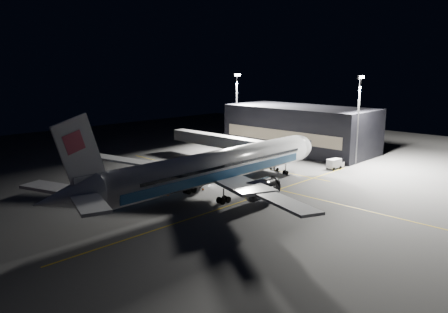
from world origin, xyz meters
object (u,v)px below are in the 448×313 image
Objects in this scene: safety_cone_a at (168,194)px; floodlight_mast_north at (237,103)px; airliner at (214,167)px; floodlight_mast_south at (359,112)px; service_truck at (335,163)px; jet_bridge at (229,143)px; baggage_tug at (200,179)px; safety_cone_b at (203,188)px; safety_cone_c at (190,185)px.

floodlight_mast_north is at bearing 29.16° from safety_cone_a.
airliner is 2.97× the size of floodlight_mast_north.
service_truck is (-7.44, 1.11, -11.13)m from floodlight_mast_south.
safety_cone_a is (-5.81, 5.83, -4.87)m from airliner.
jet_bridge is 24.06m from floodlight_mast_north.
baggage_tug reaches higher than safety_cone_b.
jet_bridge is 1.66× the size of floodlight_mast_south.
safety_cone_a is at bearing 171.03° from service_truck.
safety_cone_b is (-21.97, -14.06, -4.27)m from jet_bridge.
safety_cone_c is at bearing 81.31° from airliner.
airliner is 6.38m from safety_cone_b.
service_truck is at bearing -15.30° from safety_cone_b.
floodlight_mast_south is 34.81× the size of safety_cone_a.
baggage_tug is 4.96m from safety_cone_b.
safety_cone_b is at bearing -14.84° from safety_cone_a.
floodlight_mast_south is 42.93m from safety_cone_b.
safety_cone_b is (-2.90, -3.99, -0.46)m from baggage_tug.
jet_bridge is at bearing 120.95° from service_truck.
jet_bridge is at bearing 21.44° from baggage_tug.
safety_cone_c is (0.06, 3.60, 0.00)m from safety_cone_b.
safety_cone_a is (-28.88, -12.23, -4.28)m from jet_bridge.
safety_cone_c is (-39.92, 13.61, -12.05)m from floodlight_mast_south.
safety_cone_a is 7.15m from safety_cone_b.
jet_bridge is 31.05m from floodlight_mast_south.
floodlight_mast_south is at bearing -90.00° from floodlight_mast_north.
service_truck is at bearing -21.05° from safety_cone_c.
floodlight_mast_north reaches higher than jet_bridge.
airliner is at bearing 171.67° from floodlight_mast_south.
airliner is 96.87× the size of safety_cone_c.
service_truck reaches higher than safety_cone_a.
floodlight_mast_south reaches higher than baggage_tug.
safety_cone_c reaches higher than safety_cone_b.
floodlight_mast_north is 48.31m from safety_cone_c.
safety_cone_a is (-9.81, -2.16, -0.48)m from baggage_tug.
airliner is at bearing -142.09° from floodlight_mast_north.
airliner is 24.67× the size of baggage_tug.
safety_cone_c is at bearing 89.10° from safety_cone_b.
floodlight_mast_south is 43.86m from safety_cone_c.
safety_cone_c is at bearing 14.22° from safety_cone_a.
jet_bridge is at bearing 38.04° from airliner.
service_truck is at bearing -15.22° from safety_cone_a.
floodlight_mast_south reaches higher than safety_cone_c.
safety_cone_c is at bearing -148.57° from floodlight_mast_north.
safety_cone_c is (-39.92, -24.39, -12.05)m from floodlight_mast_north.
safety_cone_a is at bearing -157.06° from jet_bridge.
floodlight_mast_north is at bearing 90.00° from floodlight_mast_south.
airliner is 13.06× the size of service_truck.
safety_cone_b is (6.91, -1.83, 0.02)m from safety_cone_a.
jet_bridge is 21.90m from baggage_tug.
floodlight_mast_south is 32.62× the size of safety_cone_c.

